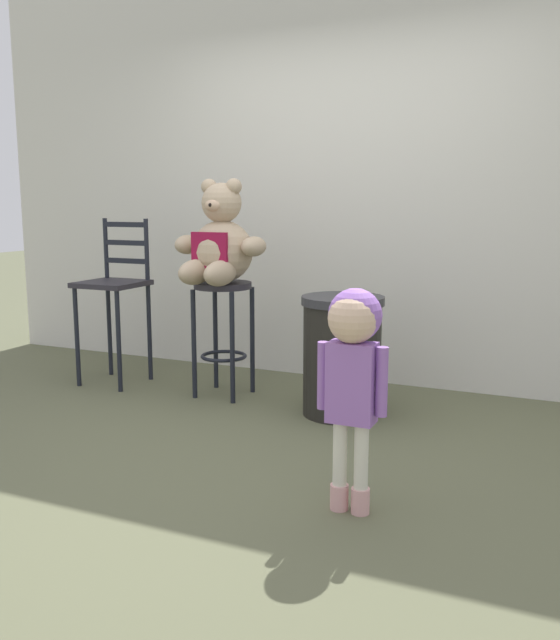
{
  "coord_description": "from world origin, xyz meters",
  "views": [
    {
      "loc": [
        1.61,
        -3.03,
        1.29
      ],
      "look_at": [
        0.09,
        0.34,
        0.65
      ],
      "focal_mm": 38.79,
      "sensor_mm": 36.0,
      "label": 1
    }
  ],
  "objects_px": {
    "teddy_bear": "(220,245)",
    "bar_chair_empty": "(115,291)",
    "trash_bin": "(342,355)",
    "bar_stool_with_teddy": "(223,316)",
    "child_walking": "(353,352)"
  },
  "relations": [
    {
      "from": "bar_stool_with_teddy",
      "to": "bar_chair_empty",
      "type": "xyz_separation_m",
      "value": [
        -0.87,
        -0.01,
        0.12
      ]
    },
    {
      "from": "child_walking",
      "to": "trash_bin",
      "type": "height_order",
      "value": "child_walking"
    },
    {
      "from": "trash_bin",
      "to": "bar_chair_empty",
      "type": "relative_size",
      "value": 0.62
    },
    {
      "from": "teddy_bear",
      "to": "child_walking",
      "type": "xyz_separation_m",
      "value": [
        1.34,
        -1.29,
        -0.32
      ]
    },
    {
      "from": "child_walking",
      "to": "teddy_bear",
      "type": "bearing_deg",
      "value": 58.33
    },
    {
      "from": "trash_bin",
      "to": "bar_chair_empty",
      "type": "xyz_separation_m",
      "value": [
        -1.72,
        0.07,
        0.29
      ]
    },
    {
      "from": "teddy_bear",
      "to": "bar_chair_empty",
      "type": "bearing_deg",
      "value": 178.63
    },
    {
      "from": "child_walking",
      "to": "bar_chair_empty",
      "type": "bearing_deg",
      "value": 71.57
    },
    {
      "from": "teddy_bear",
      "to": "bar_chair_empty",
      "type": "height_order",
      "value": "teddy_bear"
    },
    {
      "from": "bar_stool_with_teddy",
      "to": "trash_bin",
      "type": "bearing_deg",
      "value": -5.09
    },
    {
      "from": "bar_stool_with_teddy",
      "to": "bar_chair_empty",
      "type": "height_order",
      "value": "bar_chair_empty"
    },
    {
      "from": "child_walking",
      "to": "bar_chair_empty",
      "type": "height_order",
      "value": "bar_chair_empty"
    },
    {
      "from": "bar_chair_empty",
      "to": "teddy_bear",
      "type": "bearing_deg",
      "value": -1.37
    },
    {
      "from": "teddy_bear",
      "to": "child_walking",
      "type": "bearing_deg",
      "value": -44.07
    },
    {
      "from": "bar_chair_empty",
      "to": "bar_stool_with_teddy",
      "type": "bearing_deg",
      "value": 0.73
    }
  ]
}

